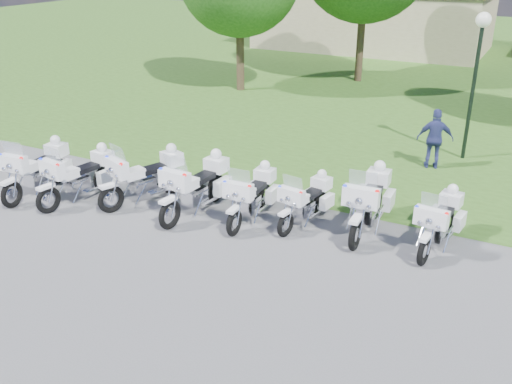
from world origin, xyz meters
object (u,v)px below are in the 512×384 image
at_px(motorcycle_4, 252,194).
at_px(lamp_post, 479,51).
at_px(motorcycle_3, 197,185).
at_px(motorcycle_1, 80,175).
at_px(bystander_c, 435,139).
at_px(motorcycle_0, 38,168).
at_px(motorcycle_6, 369,200).
at_px(motorcycle_2, 147,175).
at_px(motorcycle_5, 307,200).
at_px(motorcycle_7, 440,221).

xyz_separation_m(motorcycle_4, lamp_post, (3.87, 6.95, 2.68)).
bearing_deg(lamp_post, motorcycle_3, -126.07).
bearing_deg(motorcycle_3, motorcycle_1, 18.10).
bearing_deg(bystander_c, motorcycle_4, 44.47).
xyz_separation_m(motorcycle_0, bystander_c, (9.06, 6.84, 0.20)).
bearing_deg(motorcycle_1, motorcycle_6, -157.51).
bearing_deg(motorcycle_4, motorcycle_2, 3.99).
distance_m(motorcycle_2, motorcycle_4, 2.96).
height_order(motorcycle_4, motorcycle_5, motorcycle_4).
bearing_deg(motorcycle_6, lamp_post, -103.68).
relative_size(motorcycle_5, lamp_post, 0.48).
bearing_deg(motorcycle_0, bystander_c, -148.60).
height_order(motorcycle_3, lamp_post, lamp_post).
distance_m(motorcycle_2, motorcycle_5, 4.26).
relative_size(motorcycle_5, motorcycle_7, 0.93).
relative_size(motorcycle_7, bystander_c, 1.26).
relative_size(motorcycle_3, motorcycle_4, 1.12).
height_order(lamp_post, bystander_c, lamp_post).
relative_size(motorcycle_0, motorcycle_7, 1.10).
height_order(motorcycle_2, motorcycle_3, motorcycle_3).
height_order(motorcycle_4, motorcycle_7, motorcycle_4).
distance_m(lamp_post, bystander_c, 2.86).
xyz_separation_m(motorcycle_3, lamp_post, (5.27, 7.24, 2.60)).
relative_size(motorcycle_1, motorcycle_5, 1.17).
bearing_deg(motorcycle_1, motorcycle_7, -160.78).
xyz_separation_m(motorcycle_5, bystander_c, (1.92, 5.22, 0.31)).
xyz_separation_m(motorcycle_0, lamp_post, (9.75, 8.16, 2.63)).
distance_m(motorcycle_1, motorcycle_5, 5.98).
xyz_separation_m(motorcycle_4, motorcycle_6, (2.68, 0.78, 0.09)).
bearing_deg(motorcycle_0, motorcycle_2, -168.81).
relative_size(motorcycle_2, motorcycle_3, 0.93).
bearing_deg(motorcycle_6, motorcycle_3, 11.80).
distance_m(motorcycle_7, bystander_c, 5.11).
bearing_deg(motorcycle_1, motorcycle_2, -147.32).
relative_size(motorcycle_4, motorcycle_7, 1.02).
height_order(motorcycle_4, bystander_c, bystander_c).
relative_size(motorcycle_0, bystander_c, 1.39).
xyz_separation_m(motorcycle_1, lamp_post, (8.41, 8.00, 2.64)).
bearing_deg(motorcycle_2, motorcycle_1, 44.88).
relative_size(motorcycle_0, motorcycle_3, 0.96).
height_order(motorcycle_2, motorcycle_5, motorcycle_2).
relative_size(motorcycle_3, motorcycle_6, 0.99).
height_order(motorcycle_1, motorcycle_3, motorcycle_3).
relative_size(motorcycle_3, lamp_post, 0.59).
bearing_deg(motorcycle_0, motorcycle_6, -172.60).
bearing_deg(motorcycle_1, motorcycle_5, -157.58).
distance_m(motorcycle_3, lamp_post, 9.32).
xyz_separation_m(motorcycle_1, motorcycle_7, (8.87, 1.70, -0.05)).
height_order(motorcycle_6, bystander_c, bystander_c).
height_order(motorcycle_5, motorcycle_7, motorcycle_7).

